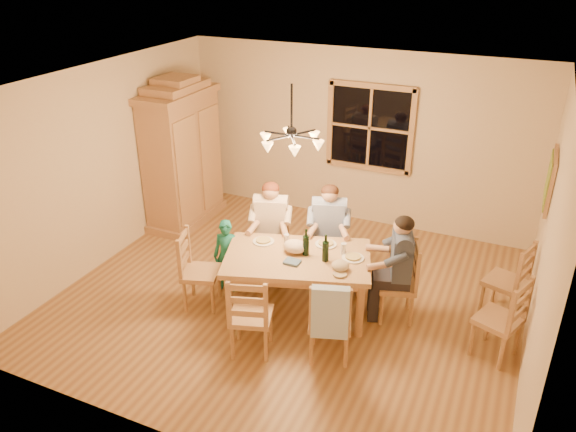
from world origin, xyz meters
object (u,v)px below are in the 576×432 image
at_px(dining_table, 297,264).
at_px(adult_woman, 271,218).
at_px(child, 227,256).
at_px(chair_spare_front, 496,331).
at_px(chair_spare_back, 503,292).
at_px(wine_bottle_a, 306,242).
at_px(chair_far_right, 328,257).
at_px(chandelier, 291,140).
at_px(chair_end_left, 202,283).
at_px(armoire, 183,158).
at_px(wine_bottle_b, 326,248).
at_px(chair_near_right, 330,333).
at_px(chair_end_right, 396,295).
at_px(chair_far_left, 271,254).
at_px(adult_slate_man, 400,256).
at_px(adult_plaid_man, 329,221).
at_px(chair_near_left, 252,327).

distance_m(dining_table, adult_woman, 0.92).
xyz_separation_m(child, chair_spare_front, (3.26, 0.04, -0.18)).
bearing_deg(chair_spare_front, chair_spare_back, 21.10).
bearing_deg(adult_woman, wine_bottle_a, 124.37).
bearing_deg(dining_table, chair_far_right, 85.51).
height_order(chandelier, chair_end_left, chandelier).
height_order(armoire, child, armoire).
bearing_deg(wine_bottle_b, chair_near_right, -64.60).
xyz_separation_m(adult_woman, chair_spare_front, (2.91, -0.51, -0.54)).
distance_m(chandelier, adult_woman, 1.37).
bearing_deg(chair_end_right, chair_near_right, 136.74).
bearing_deg(chair_spare_back, child, 122.83).
height_order(chair_far_left, chair_near_right, same).
bearing_deg(adult_slate_man, chair_far_right, 46.64).
xyz_separation_m(armoire, adult_plaid_man, (2.68, -0.71, -0.22)).
height_order(chair_far_right, chair_near_left, same).
relative_size(chair_end_left, wine_bottle_a, 3.00).
bearing_deg(child, chair_spare_back, 1.05).
height_order(adult_plaid_man, wine_bottle_a, adult_plaid_man).
height_order(chair_far_right, chair_spare_front, same).
relative_size(dining_table, chair_near_right, 1.94).
height_order(chair_end_left, chair_spare_back, same).
bearing_deg(chair_end_right, chair_spare_back, -81.25).
bearing_deg(wine_bottle_a, chair_end_left, -160.10).
xyz_separation_m(chandelier, chair_far_right, (0.25, 0.62, -1.77)).
height_order(dining_table, adult_woman, adult_woman).
bearing_deg(child, chair_end_right, -6.06).
distance_m(chair_near_left, chair_spare_front, 2.62).
relative_size(adult_slate_man, chair_spare_back, 0.88).
relative_size(wine_bottle_a, chair_spare_back, 0.33).
relative_size(chair_near_left, chair_spare_back, 1.00).
height_order(adult_slate_man, wine_bottle_b, adult_slate_man).
bearing_deg(chandelier, chair_end_right, 5.24).
bearing_deg(wine_bottle_a, wine_bottle_b, -7.91).
xyz_separation_m(chair_far_left, chair_far_right, (0.71, 0.23, 0.00)).
relative_size(adult_slate_man, wine_bottle_a, 2.65).
bearing_deg(chandelier, chair_spare_back, 15.84).
relative_size(chair_far_right, chair_end_left, 1.00).
relative_size(chair_near_right, adult_plaid_man, 1.13).
xyz_separation_m(chair_far_left, chair_spare_front, (2.91, -0.51, 0.00)).
bearing_deg(chair_far_right, dining_table, 67.62).
bearing_deg(adult_woman, child, 39.42).
relative_size(dining_table, chair_spare_front, 1.94).
bearing_deg(chair_far_right, chair_end_right, 136.64).
relative_size(armoire, wine_bottle_b, 6.97).
bearing_deg(adult_slate_man, wine_bottle_a, 87.64).
bearing_deg(chair_end_left, chair_near_left, 43.26).
bearing_deg(chair_near_left, wine_bottle_a, 58.54).
height_order(chair_far_left, chair_far_right, same).
xyz_separation_m(chair_far_left, wine_bottle_b, (0.98, -0.59, 0.62)).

